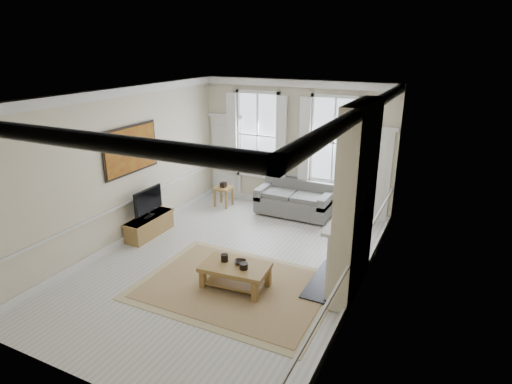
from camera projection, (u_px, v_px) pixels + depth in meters
The scene contains 23 objects.
floor at pixel (228, 264), 8.69m from camera, with size 7.20×7.20×0.00m, color #B7B5AD.
ceiling at pixel (224, 94), 7.56m from camera, with size 7.20×7.20×0.00m, color white.
back_wall at pixel (295, 146), 11.18m from camera, with size 5.20×5.20×0.00m, color beige.
left_wall at pixel (122, 168), 9.20m from camera, with size 7.20×7.20×0.00m, color beige.
right_wall at pixel (364, 207), 7.05m from camera, with size 7.20×7.20×0.00m, color beige.
window_left at pixel (258, 135), 11.50m from camera, with size 1.26×0.20×2.20m, color #B2BCC6, non-canonical shape.
window_right at pixel (334, 143), 10.63m from camera, with size 1.26×0.20×2.20m, color #B2BCC6, non-canonical shape.
door_left at pixel (226, 158), 12.17m from camera, with size 0.90×0.08×2.30m, color silver.
door_right at pixel (372, 177), 10.48m from camera, with size 0.90×0.08×2.30m, color silver.
painting at pixel (131, 150), 9.32m from camera, with size 0.05×1.66×1.06m, color #9D741A.
chimney_breast at pixel (356, 201), 7.29m from camera, with size 0.35×1.70×3.38m, color beige.
hearth at pixel (326, 281), 8.02m from camera, with size 0.55×1.50×0.05m, color black.
fireplace at pixel (339, 250), 7.70m from camera, with size 0.21×1.45×1.33m.
mirror at pixel (345, 180), 7.26m from camera, with size 0.06×1.26×1.06m, color gold.
sofa at pixel (295, 201), 11.11m from camera, with size 1.90×0.93×0.87m.
side_table at pixel (224, 191), 11.66m from camera, with size 0.45×0.45×0.54m.
rug at pixel (236, 287), 7.87m from camera, with size 3.50×2.60×0.02m, color #8E6B49.
coffee_table at pixel (235, 269), 7.75m from camera, with size 1.28×0.82×0.46m.
ceramic_pot_a at pixel (225, 258), 7.84m from camera, with size 0.14×0.14×0.14m, color black.
ceramic_pot_b at pixel (244, 266), 7.58m from camera, with size 0.15×0.15×0.11m, color black.
bowl at pixel (240, 262), 7.78m from camera, with size 0.22×0.22×0.05m, color black.
tv_stand at pixel (150, 226), 9.94m from camera, with size 0.42×1.29×0.46m, color brown.
tv at pixel (148, 201), 9.72m from camera, with size 0.08×0.90×0.68m.
Camera 1 is at (3.88, -6.68, 4.26)m, focal length 30.00 mm.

